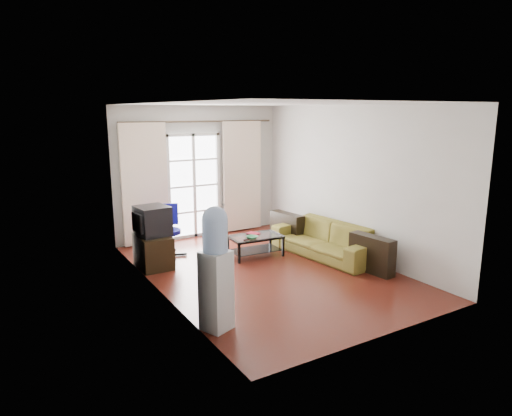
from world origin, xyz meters
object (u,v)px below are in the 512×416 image
Objects in this scene: sofa at (325,239)px; crt_tv at (151,221)px; tv_stand at (153,251)px; task_chair at (169,241)px; water_cooler at (216,266)px; coffee_table at (255,243)px.

sofa is 3.10m from crt_tv.
sofa is at bearing -18.97° from tv_stand.
water_cooler reaches higher than task_chair.
water_cooler is (-0.08, -2.61, 0.00)m from crt_tv.
crt_tv is (-0.00, 0.03, 0.52)m from tv_stand.
task_chair reaches higher than coffee_table.
crt_tv is at bearing 166.41° from coffee_table.
tv_stand is at bearing 167.20° from coffee_table.
sofa reaches higher than tv_stand.
crt_tv is 0.78m from task_chair.
sofa reaches higher than coffee_table.
coffee_table is at bearing -19.61° from crt_tv.
water_cooler is (-0.50, -3.00, 0.52)m from task_chair.
water_cooler is (-1.85, -2.18, 0.55)m from coffee_table.
tv_stand is at bearing -115.85° from sofa.
coffee_table is 1.67× the size of crt_tv.
coffee_table is 1.90m from crt_tv.
water_cooler is at bearing -97.74° from crt_tv.
sofa is 2.23× the size of coffee_table.
task_chair reaches higher than sofa.
sofa is 1.26m from coffee_table.
crt_tv is 2.61m from water_cooler.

